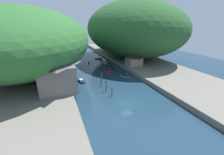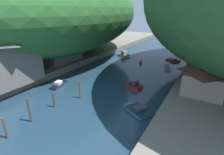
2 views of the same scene
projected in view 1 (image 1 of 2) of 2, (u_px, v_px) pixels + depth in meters
name	position (u px, v px, depth m)	size (l,w,h in m)	color
water_surface	(94.00, 69.00, 61.56)	(130.00, 130.00, 0.00)	#1E384C
left_bank	(33.00, 74.00, 53.59)	(22.00, 120.00, 1.37)	slate
right_bank	(141.00, 62.00, 69.05)	(22.00, 120.00, 1.37)	slate
hillside_left	(23.00, 41.00, 49.96)	(42.21, 59.09, 21.81)	#2D662D
hillside_right	(132.00, 29.00, 74.28)	(43.13, 60.38, 26.84)	#285628
waterfront_building	(57.00, 73.00, 38.60)	(9.43, 11.47, 8.48)	slate
boathouse_shed	(51.00, 65.00, 51.82)	(6.46, 10.27, 5.18)	slate
right_bank_cottage	(134.00, 59.00, 61.04)	(5.96, 6.03, 5.08)	gray
boat_far_right_bank	(103.00, 62.00, 71.94)	(2.93, 6.10, 0.40)	silver
boat_mid_channel	(126.00, 76.00, 53.04)	(4.84, 3.86, 0.88)	teal
boat_red_skiff	(109.00, 71.00, 57.95)	(3.55, 2.26, 1.29)	red
boat_open_rowboat	(98.00, 59.00, 77.42)	(4.38, 2.68, 0.85)	red
boat_near_quay	(80.00, 81.00, 48.51)	(2.43, 5.23, 0.96)	navy
boat_moored_right	(71.00, 62.00, 70.52)	(4.48, 3.27, 1.67)	white
mooring_post_nearest	(112.00, 92.00, 38.40)	(0.27, 0.27, 2.68)	brown
mooring_post_second	(106.00, 86.00, 41.00)	(0.25, 0.25, 3.38)	#4C3D2D
mooring_post_middle	(101.00, 82.00, 44.61)	(0.27, 0.27, 2.42)	#4C3D2D
mooring_post_fourth	(102.00, 77.00, 48.53)	(0.22, 0.22, 2.92)	brown
channel_buoy_near	(89.00, 62.00, 69.49)	(0.73, 0.73, 1.09)	red
person_on_quay	(62.00, 88.00, 38.32)	(0.32, 0.43, 1.69)	#282D3D
person_by_boathouse	(63.00, 82.00, 42.00)	(0.25, 0.40, 1.69)	#282D3D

